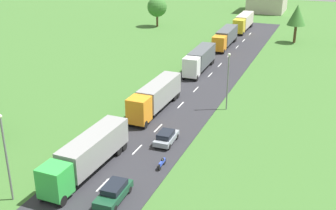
{
  "coord_description": "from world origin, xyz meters",
  "views": [
    {
      "loc": [
        18.62,
        -18.53,
        22.46
      ],
      "look_at": [
        0.11,
        28.54,
        1.98
      ],
      "focal_mm": 46.29,
      "sensor_mm": 36.0,
      "label": 1
    }
  ],
  "objects_px": {
    "car_second": "(114,192)",
    "lamppost_second": "(228,79)",
    "truck_fifth": "(243,22)",
    "truck_lead": "(87,153)",
    "tree_ash": "(297,15)",
    "tree_elm": "(157,7)",
    "motorcycle_courier": "(162,163)",
    "truck_fourth": "(225,37)",
    "lamppost_lead": "(6,154)",
    "truck_third": "(200,59)",
    "car_third": "(166,137)",
    "truck_second": "(155,96)"
  },
  "relations": [
    {
      "from": "truck_lead",
      "to": "motorcycle_courier",
      "type": "distance_m",
      "value": 7.53
    },
    {
      "from": "motorcycle_courier",
      "to": "truck_lead",
      "type": "bearing_deg",
      "value": -151.48
    },
    {
      "from": "tree_ash",
      "to": "truck_lead",
      "type": "bearing_deg",
      "value": -101.67
    },
    {
      "from": "car_third",
      "to": "tree_elm",
      "type": "xyz_separation_m",
      "value": [
        -25.85,
        58.94,
        4.01
      ]
    },
    {
      "from": "truck_fourth",
      "to": "car_third",
      "type": "relative_size",
      "value": 3.16
    },
    {
      "from": "motorcycle_courier",
      "to": "tree_ash",
      "type": "height_order",
      "value": "tree_ash"
    },
    {
      "from": "truck_third",
      "to": "motorcycle_courier",
      "type": "relative_size",
      "value": 6.13
    },
    {
      "from": "truck_second",
      "to": "truck_fifth",
      "type": "bearing_deg",
      "value": 89.9
    },
    {
      "from": "truck_fourth",
      "to": "tree_elm",
      "type": "bearing_deg",
      "value": 146.91
    },
    {
      "from": "truck_fifth",
      "to": "lamppost_lead",
      "type": "distance_m",
      "value": 77.26
    },
    {
      "from": "truck_lead",
      "to": "lamppost_second",
      "type": "bearing_deg",
      "value": 67.46
    },
    {
      "from": "car_second",
      "to": "truck_second",
      "type": "bearing_deg",
      "value": 102.73
    },
    {
      "from": "motorcycle_courier",
      "to": "tree_ash",
      "type": "xyz_separation_m",
      "value": [
        6.49,
        59.26,
        5.3
      ]
    },
    {
      "from": "truck_third",
      "to": "lamppost_lead",
      "type": "bearing_deg",
      "value": -95.39
    },
    {
      "from": "tree_elm",
      "to": "tree_ash",
      "type": "relative_size",
      "value": 0.9
    },
    {
      "from": "truck_third",
      "to": "truck_fourth",
      "type": "relative_size",
      "value": 0.94
    },
    {
      "from": "tree_elm",
      "to": "truck_third",
      "type": "bearing_deg",
      "value": -56.19
    },
    {
      "from": "lamppost_lead",
      "to": "tree_ash",
      "type": "relative_size",
      "value": 1.03
    },
    {
      "from": "car_third",
      "to": "lamppost_second",
      "type": "xyz_separation_m",
      "value": [
        3.81,
        12.4,
        3.55
      ]
    },
    {
      "from": "truck_third",
      "to": "tree_elm",
      "type": "relative_size",
      "value": 1.63
    },
    {
      "from": "car_third",
      "to": "lamppost_lead",
      "type": "relative_size",
      "value": 0.48
    },
    {
      "from": "car_second",
      "to": "motorcycle_courier",
      "type": "bearing_deg",
      "value": 75.31
    },
    {
      "from": "car_third",
      "to": "car_second",
      "type": "bearing_deg",
      "value": -91.16
    },
    {
      "from": "truck_fifth",
      "to": "car_second",
      "type": "xyz_separation_m",
      "value": [
        4.51,
        -73.92,
        -1.33
      ]
    },
    {
      "from": "truck_lead",
      "to": "tree_ash",
      "type": "relative_size",
      "value": 1.57
    },
    {
      "from": "car_second",
      "to": "lamppost_second",
      "type": "relative_size",
      "value": 0.59
    },
    {
      "from": "truck_fourth",
      "to": "lamppost_lead",
      "type": "bearing_deg",
      "value": -93.67
    },
    {
      "from": "truck_lead",
      "to": "motorcycle_courier",
      "type": "xyz_separation_m",
      "value": [
        6.47,
        3.52,
        -1.56
      ]
    },
    {
      "from": "truck_fifth",
      "to": "truck_fourth",
      "type": "bearing_deg",
      "value": -90.5
    },
    {
      "from": "car_third",
      "to": "truck_second",
      "type": "bearing_deg",
      "value": 120.02
    },
    {
      "from": "motorcycle_courier",
      "to": "lamppost_lead",
      "type": "bearing_deg",
      "value": -135.62
    },
    {
      "from": "lamppost_second",
      "to": "car_second",
      "type": "bearing_deg",
      "value": -99.43
    },
    {
      "from": "truck_lead",
      "to": "car_second",
      "type": "relative_size",
      "value": 2.74
    },
    {
      "from": "truck_fifth",
      "to": "tree_ash",
      "type": "relative_size",
      "value": 1.55
    },
    {
      "from": "motorcycle_courier",
      "to": "car_second",
      "type": "bearing_deg",
      "value": -104.69
    },
    {
      "from": "car_third",
      "to": "tree_elm",
      "type": "height_order",
      "value": "tree_elm"
    },
    {
      "from": "truck_fifth",
      "to": "lamppost_lead",
      "type": "height_order",
      "value": "lamppost_lead"
    },
    {
      "from": "truck_second",
      "to": "car_second",
      "type": "relative_size",
      "value": 2.72
    },
    {
      "from": "truck_fourth",
      "to": "truck_fifth",
      "type": "height_order",
      "value": "truck_fifth"
    },
    {
      "from": "truck_third",
      "to": "tree_ash",
      "type": "xyz_separation_m",
      "value": [
        12.82,
        26.76,
        3.68
      ]
    },
    {
      "from": "truck_second",
      "to": "car_second",
      "type": "height_order",
      "value": "truck_second"
    },
    {
      "from": "truck_lead",
      "to": "lamppost_lead",
      "type": "xyz_separation_m",
      "value": [
        -3.87,
        -6.61,
        2.53
      ]
    },
    {
      "from": "truck_third",
      "to": "tree_ash",
      "type": "height_order",
      "value": "tree_ash"
    },
    {
      "from": "lamppost_lead",
      "to": "lamppost_second",
      "type": "height_order",
      "value": "lamppost_lead"
    },
    {
      "from": "truck_lead",
      "to": "car_second",
      "type": "height_order",
      "value": "truck_lead"
    },
    {
      "from": "car_second",
      "to": "motorcycle_courier",
      "type": "xyz_separation_m",
      "value": [
        1.82,
        6.92,
        -0.31
      ]
    },
    {
      "from": "truck_third",
      "to": "lamppost_second",
      "type": "relative_size",
      "value": 1.52
    },
    {
      "from": "car_second",
      "to": "lamppost_lead",
      "type": "distance_m",
      "value": 9.87
    },
    {
      "from": "truck_fourth",
      "to": "lamppost_second",
      "type": "bearing_deg",
      "value": -75.18
    },
    {
      "from": "car_second",
      "to": "lamppost_lead",
      "type": "xyz_separation_m",
      "value": [
        -8.53,
        -3.2,
        3.78
      ]
    }
  ]
}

